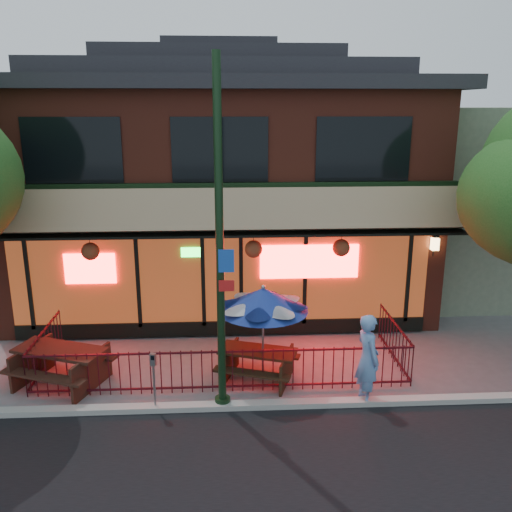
% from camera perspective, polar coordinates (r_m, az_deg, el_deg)
% --- Properties ---
extents(ground, '(80.00, 80.00, 0.00)m').
position_cam_1_polar(ground, '(12.10, -3.52, -14.51)').
color(ground, gray).
rests_on(ground, ground).
extents(curb, '(80.00, 0.25, 0.12)m').
position_cam_1_polar(curb, '(11.64, -3.53, -15.48)').
color(curb, '#999993').
rests_on(curb, ground).
extents(restaurant_building, '(12.96, 9.49, 8.05)m').
position_cam_1_polar(restaurant_building, '(17.70, -3.66, 9.25)').
color(restaurant_building, maroon).
rests_on(restaurant_building, ground).
extents(neighbor_building, '(6.00, 7.00, 6.00)m').
position_cam_1_polar(neighbor_building, '(20.45, 22.66, 5.76)').
color(neighbor_building, gray).
rests_on(neighbor_building, ground).
extents(patio_fence, '(8.44, 2.62, 1.00)m').
position_cam_1_polar(patio_fence, '(12.25, -3.56, -10.78)').
color(patio_fence, '#410D17').
rests_on(patio_fence, ground).
extents(street_light, '(0.43, 0.32, 7.00)m').
position_cam_1_polar(street_light, '(10.49, -3.80, -0.58)').
color(street_light, black).
rests_on(street_light, ground).
extents(picnic_table_left, '(2.44, 2.17, 0.86)m').
position_cam_1_polar(picnic_table_left, '(13.04, -19.84, -10.34)').
color(picnic_table_left, '#381D14').
rests_on(picnic_table_left, ground).
extents(picnic_table_right, '(2.06, 1.80, 0.74)m').
position_cam_1_polar(picnic_table_right, '(12.51, 0.19, -10.91)').
color(picnic_table_right, '#311E11').
rests_on(picnic_table_right, ground).
extents(patio_umbrella, '(2.00, 1.99, 2.28)m').
position_cam_1_polar(patio_umbrella, '(11.94, 0.75, -4.60)').
color(patio_umbrella, gray).
rests_on(patio_umbrella, ground).
extents(pedestrian, '(0.62, 0.80, 1.95)m').
position_cam_1_polar(pedestrian, '(11.69, 11.67, -10.54)').
color(pedestrian, '#638EC7').
rests_on(pedestrian, ground).
extents(parking_meter_near, '(0.13, 0.12, 1.27)m').
position_cam_1_polar(parking_meter_near, '(11.37, -10.73, -11.93)').
color(parking_meter_near, gray).
rests_on(parking_meter_near, ground).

